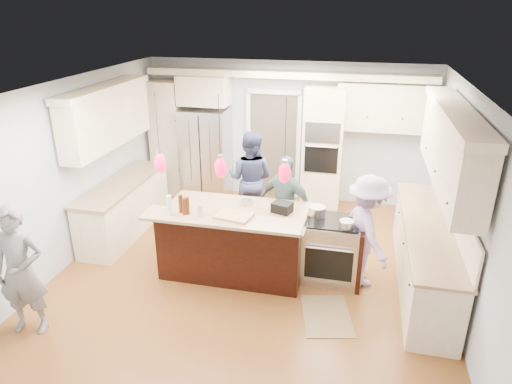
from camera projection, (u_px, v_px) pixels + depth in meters
ground_plane at (251, 273)px, 6.72m from camera, size 6.00×6.00×0.00m
room_shell at (250, 155)px, 6.02m from camera, size 5.54×6.04×2.72m
refrigerator at (206, 154)px, 9.07m from camera, size 0.90×0.70×1.80m
oven_column at (323, 149)px, 8.52m from camera, size 0.72×0.69×2.30m
back_upper_cabinets at (246, 116)px, 8.72m from camera, size 5.30×0.61×2.54m
right_counter_run at (434, 216)px, 6.08m from camera, size 0.64×3.10×2.51m
left_cabinets at (118, 174)px, 7.54m from camera, size 0.64×2.30×2.51m
kitchen_island at (235, 240)px, 6.65m from camera, size 2.10×1.46×1.12m
island_range at (333, 250)px, 6.44m from camera, size 0.82×0.71×0.92m
pendant_lights at (221, 167)px, 5.62m from camera, size 1.75×0.15×1.03m
person_bar_end at (20, 271)px, 5.27m from camera, size 0.65×0.49×1.62m
person_far_left at (251, 179)px, 7.91m from camera, size 0.90×0.74×1.70m
person_far_right at (286, 204)px, 7.11m from camera, size 0.99×0.67×1.56m
person_range_side at (367, 231)px, 6.21m from camera, size 0.98×1.19×1.60m
floor_rug at (327, 315)px, 5.80m from camera, size 0.76×0.97×0.01m
water_bottle at (170, 206)px, 5.89m from camera, size 0.07×0.07×0.28m
beer_bottle_a at (187, 206)px, 5.94m from camera, size 0.08×0.08×0.23m
beer_bottle_b at (185, 207)px, 5.92m from camera, size 0.07×0.07×0.23m
beer_bottle_c at (181, 204)px, 5.98m from camera, size 0.07×0.07×0.25m
drink_can at (200, 211)px, 5.90m from camera, size 0.07×0.07×0.13m
cutting_board at (234, 216)px, 5.89m from camera, size 0.50×0.39×0.04m
pot_large at (317, 211)px, 6.36m from camera, size 0.24×0.24×0.14m
pot_small at (347, 224)px, 6.04m from camera, size 0.19×0.19×0.10m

